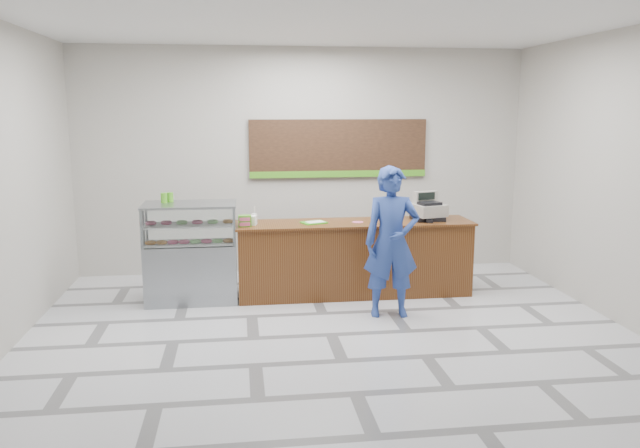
{
  "coord_description": "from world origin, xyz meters",
  "views": [
    {
      "loc": [
        -1.02,
        -6.74,
        2.55
      ],
      "look_at": [
        -0.01,
        0.9,
        1.13
      ],
      "focal_mm": 35.0,
      "sensor_mm": 36.0,
      "label": 1
    }
  ],
  "objects": [
    {
      "name": "floor",
      "position": [
        0.0,
        0.0,
        0.0
      ],
      "size": [
        7.0,
        7.0,
        0.0
      ],
      "primitive_type": "plane",
      "color": "silver",
      "rests_on": "ground"
    },
    {
      "name": "back_wall",
      "position": [
        0.0,
        3.0,
        1.75
      ],
      "size": [
        7.0,
        0.0,
        7.0
      ],
      "primitive_type": "plane",
      "rotation": [
        1.57,
        0.0,
        0.0
      ],
      "color": "#B2ADA3",
      "rests_on": "floor"
    },
    {
      "name": "ceiling",
      "position": [
        0.0,
        0.0,
        3.5
      ],
      "size": [
        7.0,
        7.0,
        0.0
      ],
      "primitive_type": "plane",
      "rotation": [
        3.14,
        0.0,
        0.0
      ],
      "color": "silver",
      "rests_on": "back_wall"
    },
    {
      "name": "sales_counter",
      "position": [
        0.55,
        1.55,
        0.52
      ],
      "size": [
        3.26,
        0.76,
        1.03
      ],
      "color": "brown",
      "rests_on": "floor"
    },
    {
      "name": "display_case",
      "position": [
        -1.67,
        1.55,
        0.68
      ],
      "size": [
        1.22,
        0.72,
        1.33
      ],
      "color": "gray",
      "rests_on": "floor"
    },
    {
      "name": "menu_board",
      "position": [
        0.55,
        2.96,
        1.93
      ],
      "size": [
        2.8,
        0.06,
        0.9
      ],
      "color": "black",
      "rests_on": "back_wall"
    },
    {
      "name": "cash_register",
      "position": [
        1.59,
        1.58,
        1.18
      ],
      "size": [
        0.51,
        0.52,
        0.39
      ],
      "rotation": [
        0.0,
        0.0,
        0.28
      ],
      "color": "black",
      "rests_on": "sales_counter"
    },
    {
      "name": "card_terminal",
      "position": [
        1.56,
        1.38,
        1.05
      ],
      "size": [
        0.13,
        0.19,
        0.04
      ],
      "primitive_type": "cube",
      "rotation": [
        0.0,
        0.0,
        -0.28
      ],
      "color": "black",
      "rests_on": "sales_counter"
    },
    {
      "name": "serving_tray",
      "position": [
        -0.01,
        1.53,
        1.04
      ],
      "size": [
        0.38,
        0.33,
        0.02
      ],
      "rotation": [
        0.0,
        0.0,
        0.37
      ],
      "color": "green",
      "rests_on": "sales_counter"
    },
    {
      "name": "napkin_box",
      "position": [
        -0.87,
        1.52,
        1.09
      ],
      "size": [
        0.17,
        0.17,
        0.12
      ],
      "primitive_type": "cube",
      "rotation": [
        0.0,
        0.0,
        -0.23
      ],
      "color": "white",
      "rests_on": "sales_counter"
    },
    {
      "name": "straw_cup",
      "position": [
        -0.82,
        1.76,
        1.09
      ],
      "size": [
        0.07,
        0.07,
        0.11
      ],
      "primitive_type": "cylinder",
      "color": "silver",
      "rests_on": "sales_counter"
    },
    {
      "name": "promo_box",
      "position": [
        -0.95,
        1.4,
        1.11
      ],
      "size": [
        0.17,
        0.12,
        0.15
      ],
      "primitive_type": "cube",
      "rotation": [
        0.0,
        0.0,
        0.02
      ],
      "color": "#499D1D",
      "rests_on": "sales_counter"
    },
    {
      "name": "donut_decal",
      "position": [
        0.59,
        1.52,
        1.03
      ],
      "size": [
        0.15,
        0.15,
        0.0
      ],
      "primitive_type": "cylinder",
      "color": "#D1547C",
      "rests_on": "sales_counter"
    },
    {
      "name": "green_cup_left",
      "position": [
        -2.01,
        1.65,
        1.4
      ],
      "size": [
        0.09,
        0.09,
        0.13
      ],
      "primitive_type": "cylinder",
      "color": "#499D1D",
      "rests_on": "display_case"
    },
    {
      "name": "green_cup_right",
      "position": [
        -1.93,
        1.72,
        1.39
      ],
      "size": [
        0.08,
        0.08,
        0.13
      ],
      "primitive_type": "cylinder",
      "color": "#499D1D",
      "rests_on": "display_case"
    },
    {
      "name": "customer",
      "position": [
        0.84,
        0.61,
        0.94
      ],
      "size": [
        0.72,
        0.5,
        1.88
      ],
      "primitive_type": "imported",
      "rotation": [
        0.0,
        0.0,
        -0.07
      ],
      "color": "navy",
      "rests_on": "floor"
    }
  ]
}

